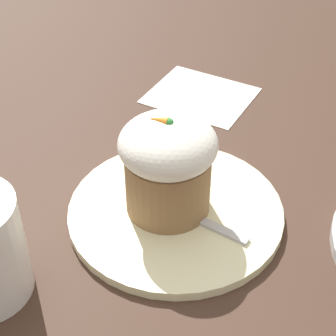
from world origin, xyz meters
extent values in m
plane|color=#3D281E|center=(0.00, 0.00, 0.00)|extent=(4.00, 4.00, 0.00)
cylinder|color=beige|center=(0.00, 0.00, 0.01)|extent=(0.23, 0.23, 0.01)
cylinder|color=olive|center=(0.01, 0.00, 0.04)|extent=(0.09, 0.09, 0.07)
ellipsoid|color=white|center=(0.01, 0.00, 0.09)|extent=(0.10, 0.10, 0.05)
cone|color=orange|center=(0.02, 0.00, 0.12)|extent=(0.02, 0.01, 0.01)
sphere|color=green|center=(0.01, 0.00, 0.12)|extent=(0.01, 0.01, 0.01)
cube|color=#B7B7BC|center=(-0.05, 0.01, 0.01)|extent=(0.08, 0.02, 0.00)
ellipsoid|color=#B7B7BC|center=(0.00, 0.00, 0.01)|extent=(0.05, 0.04, 0.01)
cube|color=white|center=(0.06, -0.24, 0.00)|extent=(0.15, 0.13, 0.00)
camera|label=1|loc=(-0.17, 0.41, 0.43)|focal=60.00mm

